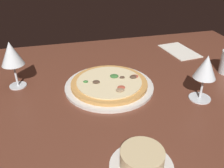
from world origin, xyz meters
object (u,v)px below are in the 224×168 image
object	(u,v)px
wine_glass_near	(206,69)
paper_menu	(179,51)
pizza_main	(109,84)
wine_glass_far	(11,55)
ramekin_on_saucer	(142,161)

from	to	relation	value
wine_glass_near	paper_menu	xyz separation A→B (cm)	(-13.14, -39.55, -11.02)
pizza_main	wine_glass_near	size ratio (longest dim) A/B	2.03
pizza_main	wine_glass_near	bearing A→B (deg)	152.06
pizza_main	wine_glass_far	bearing A→B (deg)	-15.71
wine_glass_near	paper_menu	distance (cm)	43.11
wine_glass_near	wine_glass_far	bearing A→B (deg)	-21.63
pizza_main	paper_menu	bearing A→B (deg)	-148.82
pizza_main	ramekin_on_saucer	bearing A→B (deg)	87.74
pizza_main	wine_glass_far	xyz separation A→B (cm)	(32.32, -9.09, 11.20)
ramekin_on_saucer	paper_menu	xyz separation A→B (cm)	(-42.46, -62.54, -2.12)
wine_glass_near	paper_menu	bearing A→B (deg)	-108.38
wine_glass_near	ramekin_on_saucer	bearing A→B (deg)	38.10
pizza_main	paper_menu	xyz separation A→B (cm)	(-40.97, -24.79, -1.04)
ramekin_on_saucer	wine_glass_near	world-z (taller)	wine_glass_near
wine_glass_far	wine_glass_near	world-z (taller)	wine_glass_far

